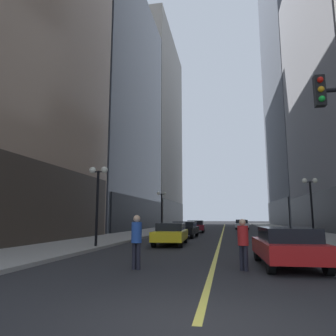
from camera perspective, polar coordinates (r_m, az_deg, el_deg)
ground_plane at (r=40.08m, az=10.20°, el=-11.39°), size 200.00×200.00×0.00m
sidewalk_left at (r=41.02m, az=-1.63°, el=-11.36°), size 4.50×78.00×0.15m
sidewalk_right at (r=40.82m, az=22.07°, el=-10.72°), size 4.50×78.00×0.15m
lane_centre_stripe at (r=40.08m, az=10.20°, el=-11.38°), size 0.16×70.00×0.01m
building_left_mid at (r=46.40m, az=-13.94°, el=10.63°), size 15.55×24.00×34.41m
building_left_far at (r=70.22m, az=-4.47°, el=7.02°), size 13.90×26.00×42.51m
building_right_far at (r=73.54m, az=24.17°, el=15.49°), size 14.59×26.00×62.83m
car_red at (r=11.50m, az=21.28°, el=-13.25°), size 2.00×4.25×1.32m
car_yellow at (r=19.10m, az=0.54°, el=-11.98°), size 1.97×4.60×1.32m
car_black at (r=26.24m, az=3.13°, el=-11.20°), size 2.04×4.26×1.32m
car_maroon at (r=35.08m, az=5.16°, el=-10.65°), size 2.10×4.54×1.32m
car_white at (r=44.52m, az=13.57°, el=-10.11°), size 1.98×4.48×1.32m
car_blue at (r=51.64m, az=13.40°, el=-9.95°), size 1.97×4.87×1.32m
pedestrian_in_red_jacket at (r=10.34m, az=13.78°, el=-12.94°), size 0.48×0.48×1.61m
pedestrian_in_blue_hoodie at (r=10.34m, az=-5.87°, el=-12.70°), size 0.41×0.41×1.74m
street_lamp_left_near at (r=17.27m, az=-12.91°, el=-3.62°), size 1.06×0.36×4.43m
street_lamp_left_far at (r=33.45m, az=-1.20°, el=-6.42°), size 1.06×0.36×4.43m
street_lamp_right_mid at (r=24.02m, az=25.00°, el=-4.49°), size 1.06×0.36×4.43m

